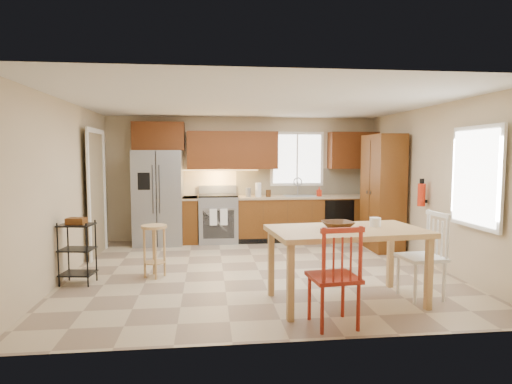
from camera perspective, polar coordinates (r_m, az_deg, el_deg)
The scene contains 33 objects.
floor at distance 6.56m, azimuth 0.35°, elevation -10.37°, with size 5.50×5.50×0.00m, color tan.
ceiling at distance 6.37m, azimuth 0.36°, elevation 11.88°, with size 5.50×5.00×0.02m, color silver.
wall_back at distance 8.82m, azimuth -1.58°, elevation 1.83°, with size 5.50×0.02×2.50m, color #CCB793.
wall_front at distance 3.88m, azimuth 4.74°, elevation -2.24°, with size 5.50×0.02×2.50m, color #CCB793.
wall_left at distance 6.60m, azimuth -24.07°, elevation 0.33°, with size 0.02×5.00×2.50m, color #CCB793.
wall_right at distance 7.20m, azimuth 22.63°, elevation 0.73°, with size 0.02×5.00×2.50m, color #CCB793.
refrigerator at distance 8.50m, azimuth -12.85°, elevation -0.72°, with size 0.92×0.75×1.82m, color gray.
range_stove at distance 8.56m, azimuth -5.06°, elevation -3.61°, with size 0.76×0.63×0.92m, color gray.
base_cabinet_narrow at distance 8.58m, azimuth -8.75°, elevation -3.69°, with size 0.30×0.60×0.90m, color #5F3311.
base_cabinet_run at distance 8.81m, azimuth 7.00°, elevation -3.44°, with size 2.92×0.60×0.90m, color #5F3311.
dishwasher at distance 8.69m, azimuth 11.05°, elevation -3.62°, with size 0.60×0.02×0.78m, color black.
backsplash at distance 9.01m, azimuth 6.63°, elevation 1.39°, with size 2.92×0.03×0.55m, color beige.
upper_over_fridge at distance 8.66m, azimuth -12.86°, elevation 7.27°, with size 1.00×0.35×0.55m, color #5F2C0F.
upper_left_block at distance 8.62m, azimuth -3.15°, elevation 5.57°, with size 1.80×0.35×0.75m, color #5F2C0F.
upper_right_block at distance 9.11m, azimuth 12.82°, elevation 5.42°, with size 1.00×0.35×0.75m, color #5F2C0F.
window_back at distance 8.95m, azimuth 5.48°, elevation 4.41°, with size 1.12×0.04×1.12m, color white.
sink at distance 8.72m, azimuth 5.82°, elevation -0.80°, with size 0.62×0.46×0.16m, color gray.
undercab_glow at distance 8.58m, azimuth -5.13°, elevation 2.92°, with size 1.60×0.30×0.01m, color #FFBF66.
soap_bottle at distance 8.70m, azimuth 8.41°, elevation 0.05°, with size 0.09×0.09×0.19m, color red.
paper_towel at distance 8.51m, azimuth 0.30°, elevation 0.30°, with size 0.12×0.12×0.28m, color white.
canister_steel at distance 8.50m, azimuth -1.04°, elevation -0.05°, with size 0.11×0.11×0.18m, color gray.
canister_wood at distance 8.52m, azimuth 1.66°, elevation -0.17°, with size 0.10×0.10×0.14m, color #4C2B14.
pantry at distance 8.15m, azimuth 16.52°, elevation -0.05°, with size 0.50×0.95×2.10m, color #5F3311.
fire_extinguisher at distance 7.29m, azimuth 21.19°, elevation -0.36°, with size 0.12×0.12×0.36m, color red.
window_right at distance 6.18m, azimuth 27.31°, elevation 1.77°, with size 0.04×1.02×1.32m, color white.
doorway at distance 7.85m, azimuth -20.60°, elevation -0.35°, with size 0.04×0.95×2.10m, color #8C7A59.
dining_table at distance 5.20m, azimuth 11.93°, elevation -9.66°, with size 1.77×1.00×0.86m, color tan, non-canonical shape.
chair_red at distance 4.48m, azimuth 10.29°, elevation -10.87°, with size 0.49×0.49×1.04m, color #A82C19, non-canonical shape.
chair_white at distance 5.59m, azimuth 21.15°, elevation -7.92°, with size 0.49×0.49×1.04m, color white, non-canonical shape.
table_bowl at distance 5.07m, azimuth 10.83°, elevation -4.89°, with size 0.36×0.36×0.09m, color #4C2B14.
table_jar at distance 5.34m, azimuth 15.61°, elevation -4.14°, with size 0.15×0.15×0.17m, color white.
bar_stool at distance 6.29m, azimuth -13.38°, elevation -7.68°, with size 0.36×0.36×0.74m, color tan, non-canonical shape.
utility_cart at distance 6.27m, azimuth -22.71°, elevation -7.47°, with size 0.43×0.33×0.85m, color black, non-canonical shape.
Camera 1 is at (-0.75, -6.28, 1.74)m, focal length 30.00 mm.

